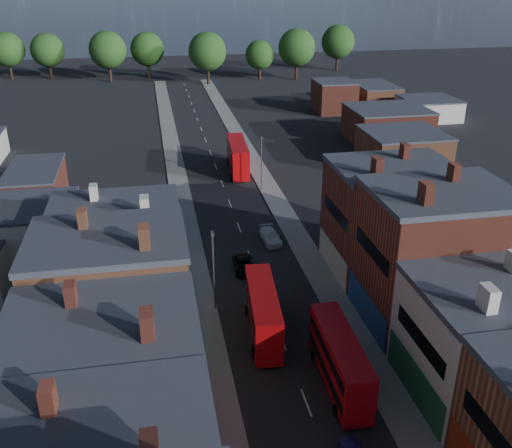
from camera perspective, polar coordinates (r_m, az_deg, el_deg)
name	(u,v)px	position (r m, az deg, el deg)	size (l,w,h in m)	color
pavement_west	(186,225)	(72.62, -7.02, -0.05)	(3.00, 200.00, 0.12)	gray
pavement_east	(286,217)	(74.36, 3.00, 0.71)	(3.00, 200.00, 0.12)	gray
lamp_post_2	(214,266)	(52.76, -4.26, -4.20)	(0.25, 0.70, 8.12)	slate
lamp_post_3	(261,160)	(81.58, 0.55, 6.42)	(0.25, 0.70, 8.12)	slate
bus_0	(263,312)	(50.35, 0.70, -8.76)	(3.21, 10.28, 4.37)	#B80A0D
bus_1	(340,360)	(45.35, 8.38, -13.30)	(2.77, 10.20, 4.38)	#AF0A11
bus_2	(238,156)	(90.18, -1.84, 6.79)	(3.35, 11.40, 4.87)	#C2080B
car_2	(244,265)	(61.34, -1.21, -4.09)	(2.13, 4.62, 1.28)	black
car_3	(271,236)	(67.52, 1.47, -1.24)	(1.92, 4.72, 1.37)	white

